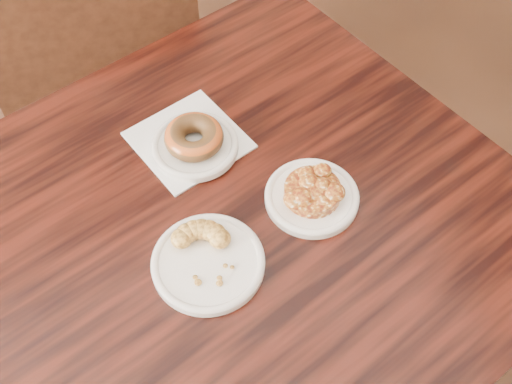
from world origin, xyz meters
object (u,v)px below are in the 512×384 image
object	(u,v)px
apple_fritter	(313,190)
cruller_fragment	(207,256)
glazed_donut	(194,137)
cafe_table	(247,314)
chair_far	(95,60)

from	to	relation	value
apple_fritter	cruller_fragment	bearing A→B (deg)	-163.36
glazed_donut	cruller_fragment	size ratio (longest dim) A/B	0.91
cafe_table	glazed_donut	size ratio (longest dim) A/B	8.54
chair_far	cafe_table	bearing A→B (deg)	99.85
glazed_donut	apple_fritter	bearing A→B (deg)	-48.27
chair_far	apple_fritter	bearing A→B (deg)	107.18
chair_far	glazed_donut	xyz separation A→B (m)	(0.10, -0.61, 0.33)
apple_fritter	cruller_fragment	world-z (taller)	same
chair_far	cruller_fragment	distance (m)	0.90
chair_far	cruller_fragment	size ratio (longest dim) A/B	8.30
cafe_table	glazed_donut	world-z (taller)	glazed_donut
cafe_table	cruller_fragment	distance (m)	0.42
chair_far	glazed_donut	bearing A→B (deg)	99.09
cafe_table	chair_far	size ratio (longest dim) A/B	0.93
chair_far	apple_fritter	distance (m)	0.88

